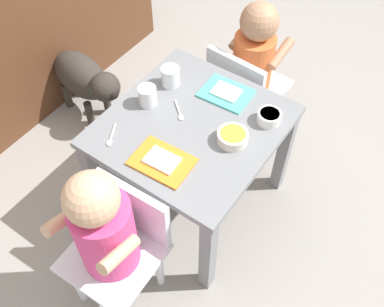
% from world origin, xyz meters
% --- Properties ---
extents(ground_plane, '(7.00, 7.00, 0.00)m').
position_xyz_m(ground_plane, '(0.00, 0.00, 0.00)').
color(ground_plane, gray).
extents(dining_table, '(0.60, 0.57, 0.46)m').
position_xyz_m(dining_table, '(0.00, 0.00, 0.39)').
color(dining_table, slate).
rests_on(dining_table, ground).
extents(seated_child_left, '(0.29, 0.29, 0.70)m').
position_xyz_m(seated_child_left, '(-0.46, -0.02, 0.43)').
color(seated_child_left, silver).
rests_on(seated_child_left, ground).
extents(seated_child_right, '(0.30, 0.30, 0.66)m').
position_xyz_m(seated_child_right, '(0.46, 0.03, 0.42)').
color(seated_child_right, silver).
rests_on(seated_child_right, ground).
extents(dog, '(0.22, 0.44, 0.33)m').
position_xyz_m(dog, '(0.13, 0.69, 0.22)').
color(dog, '#332D28').
rests_on(dog, ground).
extents(food_tray_left, '(0.15, 0.20, 0.02)m').
position_xyz_m(food_tray_left, '(-0.19, -0.02, 0.47)').
color(food_tray_left, orange).
rests_on(food_tray_left, dining_table).
extents(food_tray_right, '(0.15, 0.18, 0.02)m').
position_xyz_m(food_tray_right, '(0.19, -0.02, 0.47)').
color(food_tray_right, '#4CC6BC').
rests_on(food_tray_right, dining_table).
extents(water_cup_left, '(0.06, 0.06, 0.07)m').
position_xyz_m(water_cup_left, '(-0.01, 0.18, 0.50)').
color(water_cup_left, white).
rests_on(water_cup_left, dining_table).
extents(water_cup_right, '(0.07, 0.07, 0.07)m').
position_xyz_m(water_cup_right, '(0.12, 0.18, 0.50)').
color(water_cup_right, white).
rests_on(water_cup_right, dining_table).
extents(cereal_bowl_left_side, '(0.10, 0.10, 0.04)m').
position_xyz_m(cereal_bowl_left_side, '(0.01, -0.15, 0.48)').
color(cereal_bowl_left_side, silver).
rests_on(cereal_bowl_left_side, dining_table).
extents(cereal_bowl_right_side, '(0.08, 0.08, 0.04)m').
position_xyz_m(cereal_bowl_right_side, '(0.16, -0.21, 0.49)').
color(cereal_bowl_right_side, white).
rests_on(cereal_bowl_right_side, dining_table).
extents(spoon_by_left_tray, '(0.07, 0.08, 0.01)m').
position_xyz_m(spoon_by_left_tray, '(0.02, 0.07, 0.47)').
color(spoon_by_left_tray, silver).
rests_on(spoon_by_left_tray, dining_table).
extents(spoon_by_right_tray, '(0.09, 0.06, 0.01)m').
position_xyz_m(spoon_by_right_tray, '(-0.21, 0.18, 0.47)').
color(spoon_by_right_tray, silver).
rests_on(spoon_by_right_tray, dining_table).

